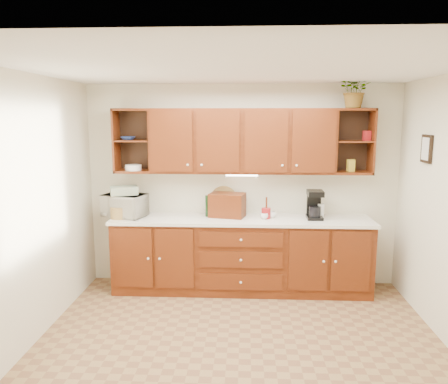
# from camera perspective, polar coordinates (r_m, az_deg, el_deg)

# --- Properties ---
(floor) EXTENTS (4.00, 4.00, 0.00)m
(floor) POSITION_cam_1_polar(r_m,az_deg,el_deg) (4.45, 1.98, -19.67)
(floor) COLOR olive
(floor) RESTS_ON ground
(ceiling) EXTENTS (4.00, 4.00, 0.00)m
(ceiling) POSITION_cam_1_polar(r_m,az_deg,el_deg) (3.90, 2.21, 15.88)
(ceiling) COLOR white
(ceiling) RESTS_ON back_wall
(back_wall) EXTENTS (4.00, 0.00, 4.00)m
(back_wall) POSITION_cam_1_polar(r_m,az_deg,el_deg) (5.69, 2.35, 0.81)
(back_wall) COLOR beige
(back_wall) RESTS_ON floor
(left_wall) EXTENTS (0.00, 3.50, 3.50)m
(left_wall) POSITION_cam_1_polar(r_m,az_deg,el_deg) (4.47, -24.51, -2.54)
(left_wall) COLOR beige
(left_wall) RESTS_ON floor
(base_cabinets) EXTENTS (3.20, 0.60, 0.90)m
(base_cabinets) POSITION_cam_1_polar(r_m,az_deg,el_deg) (5.60, 2.26, -8.30)
(base_cabinets) COLOR #3D1606
(base_cabinets) RESTS_ON floor
(countertop) EXTENTS (3.24, 0.64, 0.04)m
(countertop) POSITION_cam_1_polar(r_m,az_deg,el_deg) (5.46, 2.29, -3.64)
(countertop) COLOR silver
(countertop) RESTS_ON base_cabinets
(upper_cabinets) EXTENTS (3.20, 0.33, 0.80)m
(upper_cabinets) POSITION_cam_1_polar(r_m,az_deg,el_deg) (5.47, 2.48, 6.69)
(upper_cabinets) COLOR #3D1606
(upper_cabinets) RESTS_ON back_wall
(undercabinet_light) EXTENTS (0.40, 0.05, 0.02)m
(undercabinet_light) POSITION_cam_1_polar(r_m,az_deg,el_deg) (5.46, 2.34, 2.23)
(undercabinet_light) COLOR white
(undercabinet_light) RESTS_ON upper_cabinets
(framed_picture) EXTENTS (0.03, 0.24, 0.30)m
(framed_picture) POSITION_cam_1_polar(r_m,az_deg,el_deg) (5.16, 24.96, 5.14)
(framed_picture) COLOR black
(framed_picture) RESTS_ON right_wall
(wicker_basket) EXTENTS (0.25, 0.25, 0.15)m
(wicker_basket) POSITION_cam_1_polar(r_m,az_deg,el_deg) (5.59, -13.49, -2.61)
(wicker_basket) COLOR #A27E43
(wicker_basket) RESTS_ON countertop
(microwave) EXTENTS (0.59, 0.48, 0.28)m
(microwave) POSITION_cam_1_polar(r_m,az_deg,el_deg) (5.66, -12.86, -1.72)
(microwave) COLOR beige
(microwave) RESTS_ON countertop
(towel_stack) EXTENTS (0.40, 0.34, 0.10)m
(towel_stack) POSITION_cam_1_polar(r_m,az_deg,el_deg) (5.62, -12.94, 0.19)
(towel_stack) COLOR tan
(towel_stack) RESTS_ON microwave
(wine_bottle) EXTENTS (0.08, 0.08, 0.27)m
(wine_bottle) POSITION_cam_1_polar(r_m,az_deg,el_deg) (5.53, -2.13, -1.82)
(wine_bottle) COLOR black
(wine_bottle) RESTS_ON countertop
(woven_tray) EXTENTS (0.38, 0.16, 0.36)m
(woven_tray) POSITION_cam_1_polar(r_m,az_deg,el_deg) (5.71, -0.07, -2.75)
(woven_tray) COLOR #A27E43
(woven_tray) RESTS_ON countertop
(bread_box) EXTENTS (0.48, 0.36, 0.30)m
(bread_box) POSITION_cam_1_polar(r_m,az_deg,el_deg) (5.50, 0.44, -1.71)
(bread_box) COLOR #3D1606
(bread_box) RESTS_ON countertop
(mug_tree) EXTENTS (0.22, 0.23, 0.26)m
(mug_tree) POSITION_cam_1_polar(r_m,az_deg,el_deg) (5.49, 5.55, -2.96)
(mug_tree) COLOR #3D1606
(mug_tree) RESTS_ON countertop
(canister_red) EXTENTS (0.14, 0.14, 0.13)m
(canister_red) POSITION_cam_1_polar(r_m,az_deg,el_deg) (5.45, 5.50, -2.78)
(canister_red) COLOR maroon
(canister_red) RESTS_ON countertop
(canister_white) EXTENTS (0.11, 0.11, 0.18)m
(canister_white) POSITION_cam_1_polar(r_m,az_deg,el_deg) (5.59, 12.52, -2.41)
(canister_white) COLOR white
(canister_white) RESTS_ON countertop
(canister_yellow) EXTENTS (0.11, 0.11, 0.12)m
(canister_yellow) POSITION_cam_1_polar(r_m,az_deg,el_deg) (5.50, 11.77, -2.88)
(canister_yellow) COLOR gold
(canister_yellow) RESTS_ON countertop
(coffee_maker) EXTENTS (0.19, 0.25, 0.36)m
(coffee_maker) POSITION_cam_1_polar(r_m,az_deg,el_deg) (5.52, 11.75, -1.67)
(coffee_maker) COLOR black
(coffee_maker) RESTS_ON countertop
(bowl_stack) EXTENTS (0.21, 0.21, 0.04)m
(bowl_stack) POSITION_cam_1_polar(r_m,az_deg,el_deg) (5.66, -12.43, 6.87)
(bowl_stack) COLOR navy
(bowl_stack) RESTS_ON upper_cabinets
(plate_stack) EXTENTS (0.23, 0.23, 0.07)m
(plate_stack) POSITION_cam_1_polar(r_m,az_deg,el_deg) (5.65, -11.75, 3.15)
(plate_stack) COLOR white
(plate_stack) RESTS_ON upper_cabinets
(pantry_box_yellow) EXTENTS (0.10, 0.09, 0.15)m
(pantry_box_yellow) POSITION_cam_1_polar(r_m,az_deg,el_deg) (5.63, 16.23, 3.35)
(pantry_box_yellow) COLOR gold
(pantry_box_yellow) RESTS_ON upper_cabinets
(pantry_box_red) EXTENTS (0.09, 0.08, 0.12)m
(pantry_box_red) POSITION_cam_1_polar(r_m,az_deg,el_deg) (5.63, 18.17, 6.99)
(pantry_box_red) COLOR maroon
(pantry_box_red) RESTS_ON upper_cabinets
(potted_plant) EXTENTS (0.44, 0.40, 0.42)m
(potted_plant) POSITION_cam_1_polar(r_m,az_deg,el_deg) (5.55, 16.81, 12.62)
(potted_plant) COLOR #999999
(potted_plant) RESTS_ON upper_cabinets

